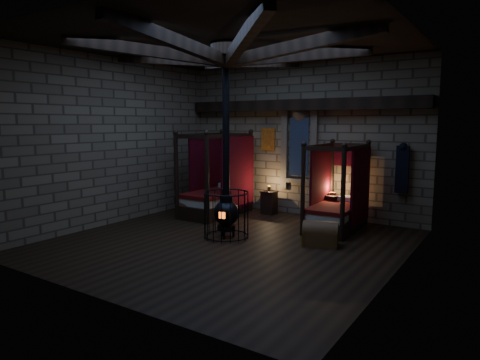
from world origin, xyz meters
The scene contains 8 objects.
room centered at (0.00, 0.09, 3.74)m, with size 7.02×7.02×4.29m.
bed_left centered at (-1.91, 2.20, 0.56)m, with size 1.17×2.19×2.27m.
bed_right centered at (1.53, 2.43, 0.51)m, with size 1.09×2.00×2.05m.
trunk_left centered at (-2.00, 1.40, 0.29)m, with size 0.92×0.62×0.65m.
trunk_right centered at (1.76, 0.87, 0.24)m, with size 0.82×0.65×0.53m.
nightstand_left centered at (-0.71, 3.04, 0.34)m, with size 0.41×0.39×0.80m.
nightstand_right centered at (1.17, 3.02, 0.37)m, with size 0.54×0.53×0.79m.
stove centered at (-0.27, 0.30, 0.63)m, with size 1.02×1.02×4.05m.
Camera 1 is at (5.15, -7.38, 2.57)m, focal length 32.00 mm.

